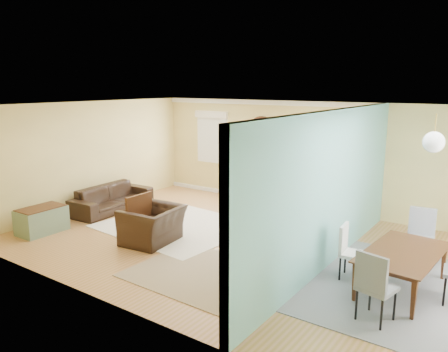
{
  "coord_description": "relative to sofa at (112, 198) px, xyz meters",
  "views": [
    {
      "loc": [
        4.07,
        -6.66,
        3.0
      ],
      "look_at": [
        -0.8,
        0.3,
        1.2
      ],
      "focal_mm": 35.0,
      "sensor_mm": 36.0,
      "label": 1
    }
  ],
  "objects": [
    {
      "name": "window_left",
      "position": [
        0.9,
        2.84,
        1.36
      ],
      "size": [
        1.05,
        0.13,
        1.42
      ],
      "color": "white",
      "rests_on": "wall_back"
    },
    {
      "name": "trunk",
      "position": [
        0.06,
        -1.91,
        -0.04
      ],
      "size": [
        0.58,
        0.94,
        0.54
      ],
      "color": "slate",
      "rests_on": "floor"
    },
    {
      "name": "credenza",
      "position": [
        5.15,
        0.97,
        0.1
      ],
      "size": [
        0.54,
        1.6,
        0.8
      ],
      "color": "#A37142",
      "rests_on": "floor"
    },
    {
      "name": "rug_cream",
      "position": [
        2.04,
        -0.01,
        -0.3
      ],
      "size": [
        3.16,
        2.8,
        0.02
      ],
      "primitive_type": "cube",
      "rotation": [
        0.0,
        0.0,
        -0.09
      ],
      "color": "#EFE2C8",
      "rests_on": "floor"
    },
    {
      "name": "sofa",
      "position": [
        0.0,
        0.0,
        0.0
      ],
      "size": [
        0.93,
        2.12,
        0.61
      ],
      "primitive_type": "imported",
      "rotation": [
        0.0,
        0.0,
        1.63
      ],
      "color": "black",
      "rests_on": "floor"
    },
    {
      "name": "wall_front",
      "position": [
        3.95,
        -3.11,
        1.0
      ],
      "size": [
        9.0,
        0.02,
        2.6
      ],
      "primitive_type": "cube",
      "color": "tan",
      "rests_on": "ground"
    },
    {
      "name": "wall_left",
      "position": [
        -0.55,
        -0.11,
        1.0
      ],
      "size": [
        0.02,
        6.0,
        2.6
      ],
      "primitive_type": "cube",
      "color": "tan",
      "rests_on": "ground"
    },
    {
      "name": "rug_jute",
      "position": [
        4.0,
        -1.59,
        -0.3
      ],
      "size": [
        2.3,
        1.9,
        0.01
      ],
      "primitive_type": "cube",
      "rotation": [
        0.0,
        0.0,
        -0.02
      ],
      "color": "#9A8264",
      "rests_on": "floor"
    },
    {
      "name": "window_right",
      "position": [
        4.0,
        2.84,
        1.36
      ],
      "size": [
        1.05,
        0.13,
        1.42
      ],
      "color": "white",
      "rests_on": "wall_back"
    },
    {
      "name": "fireplace",
      "position": [
        2.45,
        2.77,
        0.29
      ],
      "size": [
        1.7,
        0.3,
        1.17
      ],
      "color": "white",
      "rests_on": "ground"
    },
    {
      "name": "ceiling",
      "position": [
        3.95,
        -0.11,
        2.3
      ],
      "size": [
        9.0,
        6.0,
        0.02
      ],
      "primitive_type": "cube",
      "color": "white",
      "rests_on": "wall_back"
    },
    {
      "name": "garden_stool",
      "position": [
        5.18,
        0.1,
        -0.06
      ],
      "size": [
        0.33,
        0.33,
        0.48
      ],
      "primitive_type": "cylinder",
      "color": "white",
      "rests_on": "floor"
    },
    {
      "name": "partition",
      "position": [
        5.46,
        0.17,
        1.05
      ],
      "size": [
        0.17,
        6.0,
        2.6
      ],
      "color": "tan",
      "rests_on": "ground"
    },
    {
      "name": "pendant",
      "position": [
        6.95,
        -0.11,
        1.9
      ],
      "size": [
        0.3,
        0.3,
        0.55
      ],
      "color": "gold",
      "rests_on": "ceiling"
    },
    {
      "name": "dining_chair_n",
      "position": [
        6.74,
        0.78,
        0.26
      ],
      "size": [
        0.47,
        0.47,
        0.96
      ],
      "color": "slate",
      "rests_on": "floor"
    },
    {
      "name": "dining_table",
      "position": [
        6.77,
        -0.36,
        -0.0
      ],
      "size": [
        1.09,
        1.79,
        0.6
      ],
      "primitive_type": "imported",
      "rotation": [
        0.0,
        0.0,
        1.5
      ],
      "color": "#412410",
      "rests_on": "floor"
    },
    {
      "name": "wall_back",
      "position": [
        3.95,
        2.89,
        1.0
      ],
      "size": [
        9.0,
        0.02,
        2.6
      ],
      "primitive_type": "cube",
      "color": "tan",
      "rests_on": "ground"
    },
    {
      "name": "floor",
      "position": [
        3.95,
        -0.11,
        -0.3
      ],
      "size": [
        9.0,
        9.0,
        0.0
      ],
      "primitive_type": "plane",
      "color": "#A07032",
      "rests_on": "ground"
    },
    {
      "name": "tv",
      "position": [
        5.13,
        0.97,
        0.79
      ],
      "size": [
        0.16,
        1.03,
        0.59
      ],
      "primitive_type": "imported",
      "rotation": [
        0.0,
        0.0,
        1.54
      ],
      "color": "black",
      "rests_on": "credenza"
    },
    {
      "name": "rug_grey",
      "position": [
        6.77,
        -0.36,
        -0.3
      ],
      "size": [
        2.61,
        3.26,
        0.01
      ],
      "primitive_type": "cube",
      "color": "slate",
      "rests_on": "floor"
    },
    {
      "name": "eames_chair",
      "position": [
        2.34,
        -1.03,
        0.05
      ],
      "size": [
        1.06,
        1.18,
        0.7
      ],
      "primitive_type": "imported",
      "rotation": [
        0.0,
        0.0,
        -1.46
      ],
      "color": "black",
      "rests_on": "floor"
    },
    {
      "name": "dining_chair_w",
      "position": [
        6.02,
        -0.41,
        0.21
      ],
      "size": [
        0.42,
        0.42,
        0.87
      ],
      "color": "white",
      "rests_on": "floor"
    },
    {
      "name": "dining_chair_s",
      "position": [
        6.68,
        -1.45,
        0.26
      ],
      "size": [
        0.5,
        0.5,
        0.96
      ],
      "color": "slate",
      "rests_on": "floor"
    },
    {
      "name": "potted_plant",
      "position": [
        5.18,
        0.1,
        0.37
      ],
      "size": [
        0.45,
        0.46,
        0.39
      ],
      "primitive_type": "imported",
      "rotation": [
        0.0,
        0.0,
        0.94
      ],
      "color": "#337F33",
      "rests_on": "garden_stool"
    },
    {
      "name": "wall_clock",
      "position": [
        2.45,
        2.86,
        1.55
      ],
      "size": [
        0.7,
        0.07,
        0.7
      ],
      "color": "#412410",
      "rests_on": "wall_back"
    },
    {
      "name": "green_chair",
      "position": [
        4.26,
        1.88,
        0.06
      ],
      "size": [
        0.82,
        0.84,
        0.72
      ],
      "primitive_type": "imported",
      "rotation": [
        0.0,
        0.0,
        3.08
      ],
      "color": "#1A7A49",
      "rests_on": "floor"
    }
  ]
}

